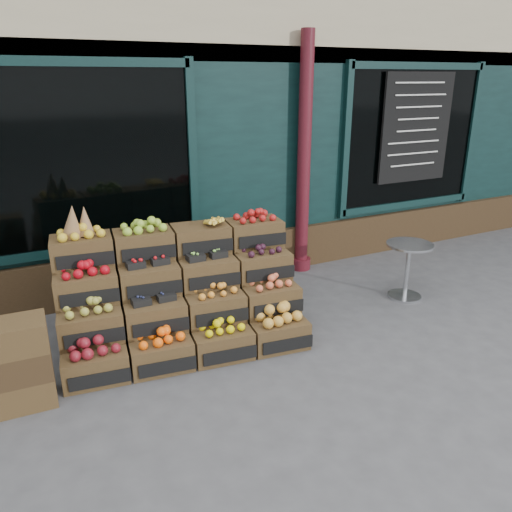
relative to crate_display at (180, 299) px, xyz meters
name	(u,v)px	position (x,y,z in m)	size (l,w,h in m)	color
ground	(305,353)	(1.01, -0.84, -0.46)	(60.00, 60.00, 0.00)	#474749
shop_facade	(151,91)	(1.02, 4.27, 1.94)	(12.00, 6.24, 4.80)	black
crate_display	(180,299)	(0.00, 0.00, 0.00)	(2.50, 1.43, 1.49)	#48341C
spare_crates	(18,364)	(-1.56, -0.48, -0.07)	(0.53, 0.38, 0.78)	#48341C
bistro_table	(408,264)	(2.86, -0.24, -0.01)	(0.57, 0.57, 0.71)	silver
shopkeeper	(85,224)	(-0.62, 1.84, 0.42)	(0.64, 0.42, 1.76)	#1E6A33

